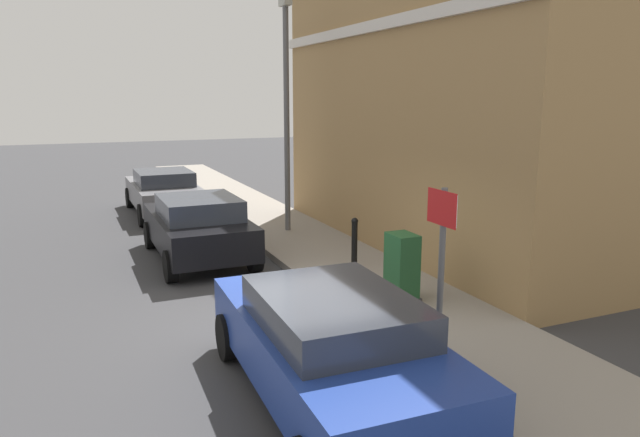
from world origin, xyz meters
The scene contains 10 objects.
ground centered at (0.00, 0.00, 0.00)m, with size 80.00×80.00×0.00m, color #38383A.
sidewalk centered at (2.04, 6.00, 0.07)m, with size 2.32×30.00×0.15m, color gray.
corner_building centered at (6.33, 3.01, 4.42)m, with size 6.37×10.02×8.83m.
car_blue centered at (-0.46, -2.77, 0.75)m, with size 1.99×4.32×1.39m.
car_black centered at (-0.57, 4.01, 0.76)m, with size 1.93×3.95×1.43m.
car_grey centered at (-0.47, 9.49, 0.72)m, with size 1.92×4.26×1.36m.
utility_cabinet centered at (1.96, -0.36, 0.68)m, with size 0.46×0.61×1.15m.
bollard_near_cabinet centered at (2.06, 1.62, 0.70)m, with size 0.14×0.14×1.04m.
street_sign centered at (1.15, -2.61, 1.66)m, with size 0.08×0.60×2.30m.
lamppost centered at (2.03, 5.40, 3.30)m, with size 0.20×0.44×5.72m.
Camera 1 is at (-3.08, -8.54, 3.56)m, focal length 32.93 mm.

